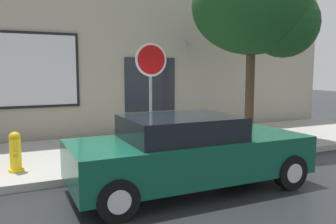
{
  "coord_description": "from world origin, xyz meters",
  "views": [
    {
      "loc": [
        -1.86,
        -5.52,
        2.16
      ],
      "look_at": [
        1.54,
        1.8,
        1.2
      ],
      "focal_mm": 37.0,
      "sensor_mm": 36.0,
      "label": 1
    }
  ],
  "objects_px": {
    "parked_car": "(189,152)",
    "street_tree": "(259,11)",
    "stop_sign": "(151,77)",
    "fire_hydrant": "(15,152)"
  },
  "relations": [
    {
      "from": "street_tree",
      "to": "stop_sign",
      "type": "bearing_deg",
      "value": -172.5
    },
    {
      "from": "parked_car",
      "to": "stop_sign",
      "type": "bearing_deg",
      "value": 88.75
    },
    {
      "from": "parked_car",
      "to": "stop_sign",
      "type": "xyz_separation_m",
      "value": [
        0.04,
        1.92,
        1.33
      ]
    },
    {
      "from": "parked_car",
      "to": "fire_hydrant",
      "type": "height_order",
      "value": "parked_car"
    },
    {
      "from": "stop_sign",
      "to": "parked_car",
      "type": "bearing_deg",
      "value": -91.25
    },
    {
      "from": "parked_car",
      "to": "street_tree",
      "type": "xyz_separation_m",
      "value": [
        3.44,
        2.37,
        3.11
      ]
    },
    {
      "from": "street_tree",
      "to": "stop_sign",
      "type": "xyz_separation_m",
      "value": [
        -3.4,
        -0.45,
        -1.78
      ]
    },
    {
      "from": "parked_car",
      "to": "stop_sign",
      "type": "distance_m",
      "value": 2.34
    },
    {
      "from": "parked_car",
      "to": "stop_sign",
      "type": "height_order",
      "value": "stop_sign"
    },
    {
      "from": "stop_sign",
      "to": "street_tree",
      "type": "bearing_deg",
      "value": 7.5
    }
  ]
}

